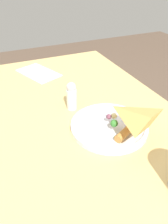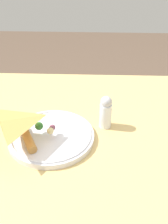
% 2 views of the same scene
% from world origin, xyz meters
% --- Properties ---
extents(dining_table, '(1.15, 0.68, 0.73)m').
position_xyz_m(dining_table, '(0.00, 0.00, 0.62)').
color(dining_table, '#DBB770').
rests_on(dining_table, ground_plane).
extents(plate_pizza, '(0.24, 0.24, 0.05)m').
position_xyz_m(plate_pizza, '(0.10, 0.06, 0.75)').
color(plate_pizza, white).
rests_on(plate_pizza, dining_table).
extents(salt_shaker, '(0.04, 0.04, 0.10)m').
position_xyz_m(salt_shaker, '(-0.06, -0.01, 0.78)').
color(salt_shaker, white).
rests_on(salt_shaker, dining_table).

